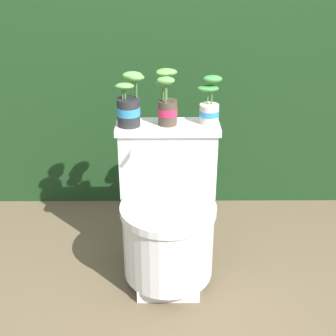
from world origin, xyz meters
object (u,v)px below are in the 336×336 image
(toilet, at_px, (168,218))
(potted_plant_middle, at_px, (209,105))
(potted_plant_left, at_px, (129,105))
(potted_plant_midleft, at_px, (167,102))

(toilet, height_order, potted_plant_middle, potted_plant_middle)
(potted_plant_left, distance_m, potted_plant_midleft, 0.17)
(toilet, height_order, potted_plant_midleft, potted_plant_midleft)
(potted_plant_left, bearing_deg, potted_plant_midleft, 3.04)
(toilet, distance_m, potted_plant_middle, 0.54)
(toilet, xyz_separation_m, potted_plant_middle, (0.18, 0.18, 0.48))
(potted_plant_left, height_order, potted_plant_midleft, potted_plant_midleft)
(potted_plant_midleft, height_order, potted_plant_middle, potted_plant_midleft)
(potted_plant_left, relative_size, potted_plant_middle, 1.09)
(potted_plant_midleft, xyz_separation_m, potted_plant_middle, (0.19, 0.02, -0.02))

